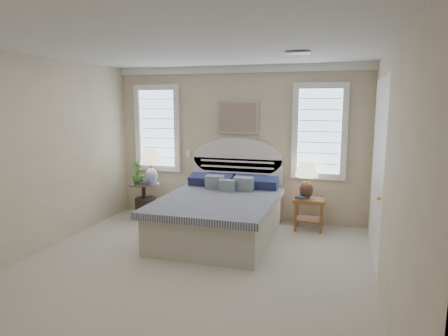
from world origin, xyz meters
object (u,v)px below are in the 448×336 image
(lamp_right, at_px, (307,175))
(side_table_left, at_px, (144,196))
(bed, at_px, (221,212))
(nightstand_right, at_px, (309,207))
(floor_pot, at_px, (146,208))
(lamp_left, at_px, (151,163))

(lamp_right, bearing_deg, side_table_left, -177.58)
(bed, distance_m, nightstand_right, 1.47)
(side_table_left, distance_m, floor_pot, 0.21)
(side_table_left, relative_size, lamp_left, 0.99)
(bed, bearing_deg, lamp_right, 29.94)
(lamp_left, bearing_deg, side_table_left, 176.20)
(lamp_left, bearing_deg, lamp_right, 2.78)
(lamp_right, bearing_deg, floor_pot, -177.19)
(floor_pot, bearing_deg, lamp_right, 2.81)
(lamp_left, distance_m, lamp_right, 2.74)
(nightstand_right, xyz_separation_m, lamp_right, (-0.06, 0.02, 0.52))
(floor_pot, distance_m, lamp_right, 2.94)
(lamp_left, relative_size, lamp_right, 1.02)
(side_table_left, xyz_separation_m, lamp_left, (0.16, -0.01, 0.63))
(bed, relative_size, floor_pot, 5.75)
(floor_pot, distance_m, lamp_left, 0.84)
(bed, height_order, side_table_left, bed)
(floor_pot, relative_size, lamp_left, 0.62)
(lamp_right, bearing_deg, nightstand_right, -20.64)
(side_table_left, bearing_deg, floor_pot, -22.36)
(nightstand_right, relative_size, floor_pot, 1.34)
(bed, xyz_separation_m, nightstand_right, (1.30, 0.69, 0.00))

